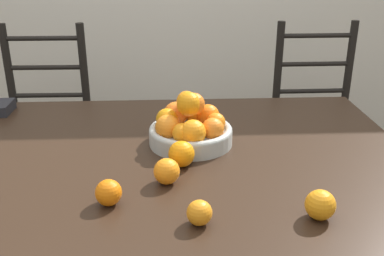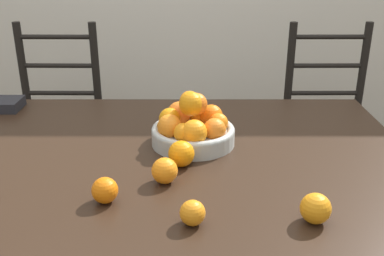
# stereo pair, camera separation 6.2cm
# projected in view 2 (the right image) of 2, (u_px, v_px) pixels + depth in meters

# --- Properties ---
(dining_table) EXTENTS (1.61, 1.10, 0.75)m
(dining_table) POSITION_uv_depth(u_px,v_px,m) (155.00, 181.00, 1.42)
(dining_table) COLOR black
(dining_table) RESTS_ON ground_plane
(fruit_bowl) EXTENTS (0.27, 0.27, 0.18)m
(fruit_bowl) POSITION_uv_depth(u_px,v_px,m) (191.00, 127.00, 1.46)
(fruit_bowl) COLOR #B2B7B2
(fruit_bowl) RESTS_ON dining_table
(orange_loose_0) EXTENTS (0.07, 0.07, 0.07)m
(orange_loose_0) POSITION_uv_depth(u_px,v_px,m) (314.00, 208.00, 1.05)
(orange_loose_0) COLOR orange
(orange_loose_0) RESTS_ON dining_table
(orange_loose_1) EXTENTS (0.06, 0.06, 0.06)m
(orange_loose_1) POSITION_uv_depth(u_px,v_px,m) (191.00, 213.00, 1.04)
(orange_loose_1) COLOR orange
(orange_loose_1) RESTS_ON dining_table
(orange_loose_2) EXTENTS (0.08, 0.08, 0.08)m
(orange_loose_2) POSITION_uv_depth(u_px,v_px,m) (180.00, 154.00, 1.32)
(orange_loose_2) COLOR orange
(orange_loose_2) RESTS_ON dining_table
(orange_loose_3) EXTENTS (0.07, 0.07, 0.07)m
(orange_loose_3) POSITION_uv_depth(u_px,v_px,m) (164.00, 171.00, 1.23)
(orange_loose_3) COLOR orange
(orange_loose_3) RESTS_ON dining_table
(orange_loose_4) EXTENTS (0.07, 0.07, 0.07)m
(orange_loose_4) POSITION_uv_depth(u_px,v_px,m) (104.00, 190.00, 1.13)
(orange_loose_4) COLOR orange
(orange_loose_4) RESTS_ON dining_table
(chair_left) EXTENTS (0.42, 0.41, 1.00)m
(chair_left) POSITION_uv_depth(u_px,v_px,m) (56.00, 129.00, 2.30)
(chair_left) COLOR black
(chair_left) RESTS_ON ground_plane
(chair_right) EXTENTS (0.42, 0.40, 1.00)m
(chair_right) POSITION_uv_depth(u_px,v_px,m) (327.00, 129.00, 2.31)
(chair_right) COLOR black
(chair_right) RESTS_ON ground_plane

